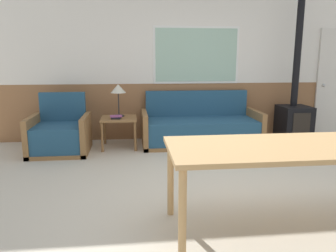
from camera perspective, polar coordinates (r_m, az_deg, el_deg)
The scene contains 9 objects.
ground_plane at distance 3.80m, azimuth 12.04°, elevation -11.19°, with size 16.00×16.00×0.00m, color beige.
wall_back at distance 6.05m, azimuth 4.70°, elevation 10.68°, with size 7.20×0.09×2.70m.
couch at distance 5.69m, azimuth 5.64°, elevation -0.47°, with size 2.00×0.88×0.89m.
armchair at distance 5.42m, azimuth -18.27°, elevation -1.55°, with size 0.89×0.83×0.92m.
side_table at distance 5.47m, azimuth -8.53°, elevation 0.71°, with size 0.58×0.58×0.50m.
table_lamp at distance 5.50m, azimuth -8.66°, elevation 6.12°, with size 0.25×0.25×0.54m.
book_stack at distance 5.36m, azimuth -9.03°, elevation 1.55°, with size 0.20×0.14×0.06m.
dining_table at distance 2.96m, azimuth 21.37°, elevation -4.30°, with size 2.16×0.85×0.75m.
wood_stove at distance 6.21m, azimuth 21.15°, elevation 2.47°, with size 0.51×0.55×2.53m.
Camera 1 is at (-1.15, -3.31, 1.46)m, focal length 35.00 mm.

